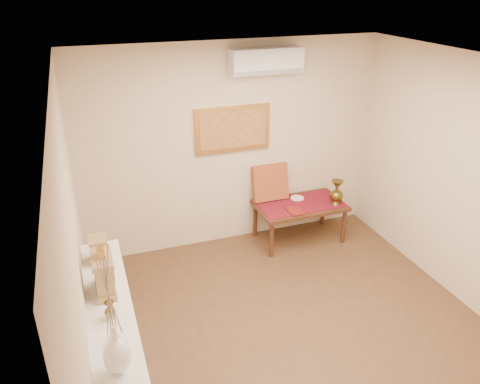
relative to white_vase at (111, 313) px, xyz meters
name	(u,v)px	position (x,y,z in m)	size (l,w,h in m)	color
floor	(304,342)	(1.82, 0.75, -1.47)	(4.50, 4.50, 0.00)	brown
ceiling	(324,74)	(1.82, 0.75, 1.23)	(4.50, 4.50, 0.00)	silver
wall_back	(232,147)	(1.82, 3.00, -0.12)	(4.00, 0.02, 2.70)	beige
wall_left	(79,270)	(-0.18, 0.75, -0.12)	(0.02, 4.50, 2.70)	beige
white_vase	(111,313)	(0.00, 0.00, 0.00)	(0.19, 0.19, 0.98)	silver
candlestick	(112,327)	(-0.01, 0.33, -0.39)	(0.10, 0.10, 0.21)	silver
brass_urn_small	(110,308)	(0.00, 0.57, -0.39)	(0.09, 0.09, 0.20)	brown
table_cloth	(300,204)	(2.67, 2.63, -0.92)	(1.14, 0.59, 0.01)	maroon
brass_urn_tall	(337,190)	(3.12, 2.46, -0.71)	(0.18, 0.18, 0.41)	brown
plate	(297,198)	(2.70, 2.78, -0.91)	(0.19, 0.19, 0.01)	silver
menu	(295,211)	(2.50, 2.44, -0.91)	(0.18, 0.25, 0.01)	maroon
cushion	(270,182)	(2.33, 2.90, -0.66)	(0.50, 0.10, 0.50)	maroon
display_ledge	(115,350)	(-0.01, 0.75, -0.98)	(0.37, 2.02, 0.98)	white
mantel_clock	(104,273)	(0.00, 0.93, -0.32)	(0.17, 0.36, 0.41)	#A28553
wooden_chest	(99,249)	(-0.01, 1.42, -0.37)	(0.16, 0.21, 0.24)	#A28553
low_table	(300,208)	(2.67, 2.63, -0.99)	(1.20, 0.70, 0.55)	#492515
painting	(233,129)	(1.82, 2.97, 0.13)	(1.00, 0.06, 0.60)	#C98D40
ac_unit	(266,61)	(2.22, 2.87, 0.98)	(0.90, 0.25, 0.30)	silver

